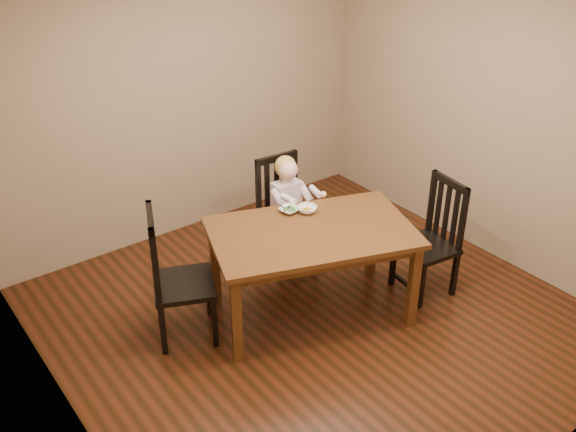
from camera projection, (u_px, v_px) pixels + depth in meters
room at (318, 171)px, 4.72m from camera, size 4.01×4.01×2.71m
dining_table at (312, 240)px, 5.10m from camera, size 1.83×1.45×0.80m
chair_child at (285, 214)px, 5.90m from camera, size 0.48×0.46×1.05m
chair_left at (176, 279)px, 4.93m from camera, size 0.62×0.63×1.12m
chair_right at (432, 240)px, 5.51m from camera, size 0.49×0.51×1.05m
toddler at (288, 202)px, 5.78m from camera, size 0.37×0.45×0.58m
bowl_peas at (289, 210)px, 5.31m from camera, size 0.18×0.18×0.04m
bowl_veg at (307, 209)px, 5.31m from camera, size 0.18×0.18×0.05m
fork at (285, 209)px, 5.27m from camera, size 0.07×0.12×0.05m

